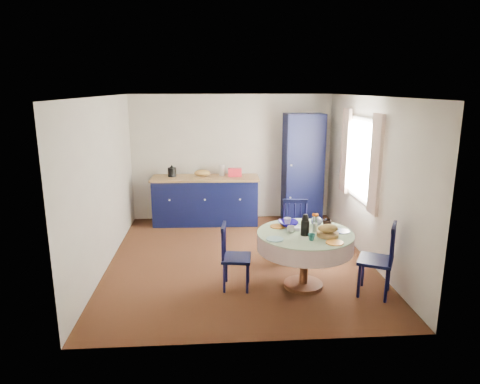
{
  "coord_description": "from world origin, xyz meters",
  "views": [
    {
      "loc": [
        -0.43,
        -6.26,
        2.63
      ],
      "look_at": [
        0.02,
        0.2,
        1.04
      ],
      "focal_mm": 32.0,
      "sensor_mm": 36.0,
      "label": 1
    }
  ],
  "objects_px": {
    "chair_right": "(379,259)",
    "mug_c": "(327,223)",
    "mug_a": "(291,229)",
    "kitchen_counter": "(206,200)",
    "chair_far": "(295,230)",
    "mug_b": "(311,237)",
    "cobalt_bowl": "(288,224)",
    "chair_left": "(234,256)",
    "pantry_cabinet": "(303,168)",
    "dining_table": "(306,241)",
    "mug_d": "(287,221)"
  },
  "relations": [
    {
      "from": "chair_right",
      "to": "mug_c",
      "type": "relative_size",
      "value": 8.15
    },
    {
      "from": "chair_right",
      "to": "mug_a",
      "type": "relative_size",
      "value": 8.89
    },
    {
      "from": "kitchen_counter",
      "to": "chair_right",
      "type": "relative_size",
      "value": 2.16
    },
    {
      "from": "chair_far",
      "to": "mug_b",
      "type": "xyz_separation_m",
      "value": [
        -0.05,
        -1.24,
        0.34
      ]
    },
    {
      "from": "cobalt_bowl",
      "to": "chair_far",
      "type": "bearing_deg",
      "value": 70.48
    },
    {
      "from": "chair_left",
      "to": "mug_b",
      "type": "height_order",
      "value": "chair_left"
    },
    {
      "from": "kitchen_counter",
      "to": "mug_b",
      "type": "bearing_deg",
      "value": -65.24
    },
    {
      "from": "chair_far",
      "to": "mug_b",
      "type": "distance_m",
      "value": 1.29
    },
    {
      "from": "pantry_cabinet",
      "to": "mug_b",
      "type": "bearing_deg",
      "value": -102.11
    },
    {
      "from": "dining_table",
      "to": "mug_b",
      "type": "distance_m",
      "value": 0.34
    },
    {
      "from": "chair_right",
      "to": "mug_a",
      "type": "xyz_separation_m",
      "value": [
        -1.09,
        0.32,
        0.32
      ]
    },
    {
      "from": "chair_left",
      "to": "mug_d",
      "type": "height_order",
      "value": "chair_left"
    },
    {
      "from": "dining_table",
      "to": "kitchen_counter",
      "type": "bearing_deg",
      "value": 114.87
    },
    {
      "from": "chair_far",
      "to": "mug_c",
      "type": "relative_size",
      "value": 7.82
    },
    {
      "from": "chair_right",
      "to": "dining_table",
      "type": "bearing_deg",
      "value": -80.9
    },
    {
      "from": "pantry_cabinet",
      "to": "chair_far",
      "type": "distance_m",
      "value": 2.21
    },
    {
      "from": "mug_d",
      "to": "chair_right",
      "type": "bearing_deg",
      "value": -31.13
    },
    {
      "from": "kitchen_counter",
      "to": "chair_left",
      "type": "distance_m",
      "value": 2.89
    },
    {
      "from": "dining_table",
      "to": "cobalt_bowl",
      "type": "distance_m",
      "value": 0.38
    },
    {
      "from": "pantry_cabinet",
      "to": "mug_a",
      "type": "bearing_deg",
      "value": -106.76
    },
    {
      "from": "mug_c",
      "to": "cobalt_bowl",
      "type": "relative_size",
      "value": 0.44
    },
    {
      "from": "dining_table",
      "to": "pantry_cabinet",
      "type": "bearing_deg",
      "value": 78.83
    },
    {
      "from": "dining_table",
      "to": "chair_left",
      "type": "relative_size",
      "value": 1.43
    },
    {
      "from": "cobalt_bowl",
      "to": "dining_table",
      "type": "bearing_deg",
      "value": -58.38
    },
    {
      "from": "mug_c",
      "to": "dining_table",
      "type": "bearing_deg",
      "value": -146.0
    },
    {
      "from": "mug_d",
      "to": "cobalt_bowl",
      "type": "distance_m",
      "value": 0.06
    },
    {
      "from": "chair_far",
      "to": "mug_a",
      "type": "height_order",
      "value": "chair_far"
    },
    {
      "from": "chair_far",
      "to": "mug_c",
      "type": "xyz_separation_m",
      "value": [
        0.29,
        -0.71,
        0.34
      ]
    },
    {
      "from": "kitchen_counter",
      "to": "chair_far",
      "type": "relative_size",
      "value": 2.25
    },
    {
      "from": "mug_a",
      "to": "mug_d",
      "type": "xyz_separation_m",
      "value": [
        0.01,
        0.33,
        0.0
      ]
    },
    {
      "from": "dining_table",
      "to": "chair_far",
      "type": "xyz_separation_m",
      "value": [
        0.05,
        0.95,
        -0.17
      ]
    },
    {
      "from": "chair_right",
      "to": "mug_b",
      "type": "distance_m",
      "value": 0.94
    },
    {
      "from": "dining_table",
      "to": "mug_a",
      "type": "distance_m",
      "value": 0.26
    },
    {
      "from": "chair_left",
      "to": "chair_far",
      "type": "bearing_deg",
      "value": -40.6
    },
    {
      "from": "pantry_cabinet",
      "to": "mug_d",
      "type": "bearing_deg",
      "value": -108.3
    },
    {
      "from": "kitchen_counter",
      "to": "pantry_cabinet",
      "type": "relative_size",
      "value": 0.98
    },
    {
      "from": "pantry_cabinet",
      "to": "chair_left",
      "type": "relative_size",
      "value": 2.41
    },
    {
      "from": "mug_a",
      "to": "chair_left",
      "type": "bearing_deg",
      "value": 178.66
    },
    {
      "from": "kitchen_counter",
      "to": "chair_left",
      "type": "relative_size",
      "value": 2.38
    },
    {
      "from": "dining_table",
      "to": "chair_right",
      "type": "bearing_deg",
      "value": -18.53
    },
    {
      "from": "chair_far",
      "to": "mug_a",
      "type": "xyz_separation_m",
      "value": [
        -0.24,
        -0.92,
        0.34
      ]
    },
    {
      "from": "dining_table",
      "to": "mug_b",
      "type": "xyz_separation_m",
      "value": [
        0.0,
        -0.3,
        0.16
      ]
    },
    {
      "from": "chair_far",
      "to": "mug_d",
      "type": "height_order",
      "value": "chair_far"
    },
    {
      "from": "chair_far",
      "to": "cobalt_bowl",
      "type": "xyz_separation_m",
      "value": [
        -0.23,
        -0.65,
        0.33
      ]
    },
    {
      "from": "pantry_cabinet",
      "to": "mug_a",
      "type": "height_order",
      "value": "pantry_cabinet"
    },
    {
      "from": "pantry_cabinet",
      "to": "mug_d",
      "type": "height_order",
      "value": "pantry_cabinet"
    },
    {
      "from": "dining_table",
      "to": "chair_left",
      "type": "distance_m",
      "value": 0.97
    },
    {
      "from": "chair_right",
      "to": "mug_a",
      "type": "bearing_deg",
      "value": -78.77
    },
    {
      "from": "mug_b",
      "to": "cobalt_bowl",
      "type": "xyz_separation_m",
      "value": [
        -0.18,
        0.59,
        -0.01
      ]
    },
    {
      "from": "cobalt_bowl",
      "to": "chair_left",
      "type": "bearing_deg",
      "value": -161.67
    }
  ]
}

